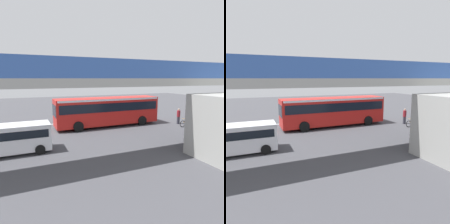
{
  "view_description": "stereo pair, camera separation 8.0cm",
  "coord_description": "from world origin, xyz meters",
  "views": [
    {
      "loc": [
        9.15,
        21.31,
        5.24
      ],
      "look_at": [
        0.13,
        0.83,
        1.6
      ],
      "focal_mm": 33.18,
      "sensor_mm": 36.0,
      "label": 1
    },
    {
      "loc": [
        9.08,
        21.34,
        5.24
      ],
      "look_at": [
        0.13,
        0.83,
        1.6
      ],
      "focal_mm": 33.18,
      "sensor_mm": 36.0,
      "label": 2
    }
  ],
  "objects": [
    {
      "name": "traffic_sign",
      "position": [
        -3.93,
        -4.04,
        1.89
      ],
      "size": [
        0.08,
        0.6,
        2.8
      ],
      "color": "slate",
      "rests_on": "ground"
    },
    {
      "name": "lane_dash_left",
      "position": [
        -2.0,
        -2.91,
        0.0
      ],
      "size": [
        2.0,
        0.2,
        0.01
      ],
      "primitive_type": "cube",
      "color": "silver",
      "rests_on": "ground"
    },
    {
      "name": "bicycle_orange",
      "position": [
        -7.27,
        4.3,
        0.37
      ],
      "size": [
        1.77,
        0.44,
        0.96
      ],
      "color": "black",
      "rests_on": "ground"
    },
    {
      "name": "lane_dash_centre",
      "position": [
        2.0,
        -2.91,
        0.0
      ],
      "size": [
        2.0,
        0.2,
        0.01
      ],
      "primitive_type": "cube",
      "color": "silver",
      "rests_on": "ground"
    },
    {
      "name": "lane_dash_leftmost",
      "position": [
        -6.0,
        -2.91,
        0.0
      ],
      "size": [
        2.0,
        0.2,
        0.01
      ],
      "primitive_type": "cube",
      "color": "silver",
      "rests_on": "ground"
    },
    {
      "name": "pedestrian_overpass",
      "position": [
        0.0,
        9.32,
        4.71
      ],
      "size": [
        31.69,
        2.6,
        6.34
      ],
      "color": "#9E9E99",
      "rests_on": "ground"
    },
    {
      "name": "lane_dash_right",
      "position": [
        6.0,
        -2.91,
        0.0
      ],
      "size": [
        2.0,
        0.2,
        0.01
      ],
      "primitive_type": "cube",
      "color": "silver",
      "rests_on": "ground"
    },
    {
      "name": "parked_van",
      "position": [
        9.75,
        5.69,
        1.18
      ],
      "size": [
        4.8,
        2.17,
        2.05
      ],
      "color": "silver",
      "rests_on": "ground"
    },
    {
      "name": "pedestrian",
      "position": [
        -7.46,
        2.79,
        0.89
      ],
      "size": [
        0.38,
        0.38,
        1.79
      ],
      "color": "#2D2D38",
      "rests_on": "ground"
    },
    {
      "name": "bicycle_black",
      "position": [
        -8.18,
        5.68,
        0.37
      ],
      "size": [
        1.77,
        0.44,
        0.96
      ],
      "color": "black",
      "rests_on": "ground"
    },
    {
      "name": "ground",
      "position": [
        0.0,
        0.0,
        0.0
      ],
      "size": [
        80.0,
        80.0,
        0.0
      ],
      "primitive_type": "plane",
      "color": "#424247"
    },
    {
      "name": "city_bus",
      "position": [
        0.47,
        0.4,
        1.88
      ],
      "size": [
        11.54,
        2.85,
        3.15
      ],
      "color": "red",
      "rests_on": "ground"
    }
  ]
}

